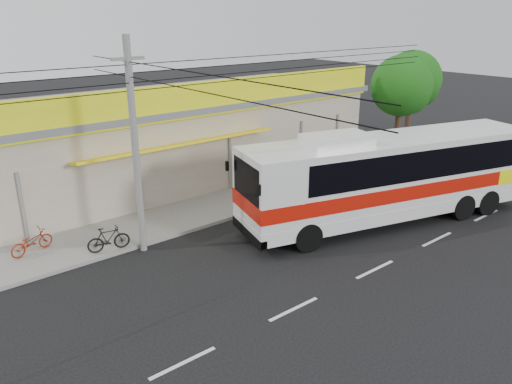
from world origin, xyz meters
TOP-DOWN VIEW (x-y plane):
  - ground at (0.00, 0.00)m, footprint 120.00×120.00m
  - sidewalk at (0.00, 6.00)m, footprint 30.00×3.20m
  - lane_markings at (0.00, -2.50)m, footprint 50.00×0.12m
  - storefront_building at (-0.01, 11.54)m, footprint 22.60×9.20m
  - coach_bus at (4.24, 0.00)m, footprint 13.73×6.36m
  - motorbike_red at (-9.15, 6.37)m, footprint 1.77×0.99m
  - motorbike_dark at (-6.84, 4.70)m, footprint 1.66×0.77m
  - white_car at (13.95, 0.07)m, footprint 4.62×2.89m
  - utility_pole at (-5.67, 4.20)m, footprint 34.00×14.00m
  - tree_near at (16.22, 7.41)m, footprint 3.86×3.86m
  - tree_far at (13.66, 6.42)m, footprint 3.79×3.79m

SIDE VIEW (x-z plane):
  - ground at x=0.00m, z-range 0.00..0.00m
  - lane_markings at x=0.00m, z-range -0.01..0.01m
  - sidewalk at x=0.00m, z-range 0.00..0.15m
  - motorbike_red at x=-9.15m, z-range 0.15..1.03m
  - white_car at x=13.95m, z-range 0.00..1.19m
  - motorbike_dark at x=-6.84m, z-range 0.15..1.11m
  - coach_bus at x=4.24m, z-range 0.15..4.30m
  - storefront_building at x=-0.01m, z-range -0.55..5.15m
  - tree_far at x=13.66m, z-range 1.11..7.40m
  - tree_near at x=16.22m, z-range 1.13..7.53m
  - utility_pole at x=-5.67m, z-range 2.60..10.62m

